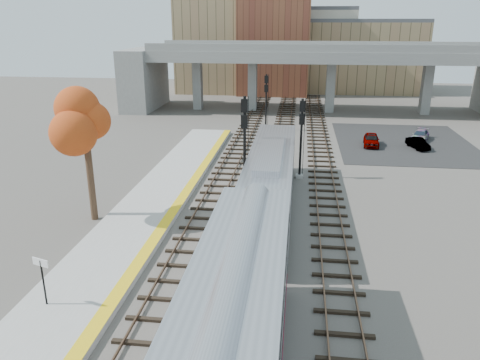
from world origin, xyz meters
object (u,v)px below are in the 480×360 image
(signal_mast_near, at_px, (244,146))
(signal_mast_mid, at_px, (301,141))
(locomotive, at_px, (270,179))
(signal_mast_far, at_px, (266,104))
(car_b, at_px, (418,143))
(tree, at_px, (84,121))
(car_a, at_px, (371,140))
(car_c, at_px, (420,135))

(signal_mast_near, xyz_separation_m, signal_mast_mid, (4.10, 4.28, -0.52))
(locomotive, distance_m, signal_mast_near, 3.88)
(locomotive, height_order, signal_mast_far, signal_mast_far)
(signal_mast_near, xyz_separation_m, car_b, (15.98, 15.12, -3.12))
(tree, bearing_deg, signal_mast_far, 71.41)
(tree, bearing_deg, signal_mast_mid, 37.25)
(locomotive, relative_size, car_b, 5.82)
(signal_mast_near, bearing_deg, signal_mast_mid, 46.24)
(signal_mast_mid, height_order, signal_mast_far, signal_mast_mid)
(signal_mast_mid, relative_size, car_b, 2.01)
(tree, relative_size, car_a, 2.30)
(signal_mast_near, bearing_deg, car_b, 43.42)
(locomotive, height_order, car_c, locomotive)
(signal_mast_mid, distance_m, car_c, 19.54)
(locomotive, relative_size, car_a, 4.95)
(signal_mast_far, bearing_deg, locomotive, -85.12)
(signal_mast_mid, distance_m, car_b, 16.29)
(signal_mast_mid, distance_m, signal_mast_far, 17.83)
(locomotive, distance_m, car_b, 22.84)
(locomotive, distance_m, tree, 12.49)
(signal_mast_near, bearing_deg, car_a, 53.88)
(signal_mast_near, distance_m, car_c, 25.48)
(signal_mast_mid, height_order, car_c, signal_mast_mid)
(signal_mast_far, distance_m, car_a, 13.12)
(tree, height_order, car_a, tree)
(car_a, distance_m, car_c, 6.38)
(locomotive, xyz_separation_m, signal_mast_near, (-2.10, 2.94, 1.42))
(car_a, bearing_deg, locomotive, -110.73)
(car_c, bearing_deg, car_a, -128.70)
(signal_mast_far, relative_size, car_a, 1.70)
(signal_mast_mid, xyz_separation_m, car_c, (12.91, 14.44, -2.60))
(signal_mast_far, bearing_deg, car_a, -27.72)
(locomotive, relative_size, tree, 2.15)
(locomotive, height_order, signal_mast_near, signal_mast_near)
(tree, bearing_deg, locomotive, 14.49)
(car_b, height_order, car_c, car_c)
(signal_mast_near, relative_size, signal_mast_far, 1.12)
(signal_mast_mid, bearing_deg, car_a, 57.22)
(signal_mast_near, bearing_deg, signal_mast_far, 90.00)
(signal_mast_near, bearing_deg, car_c, 47.74)
(tree, distance_m, car_c, 36.47)
(signal_mast_far, bearing_deg, car_c, -9.74)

